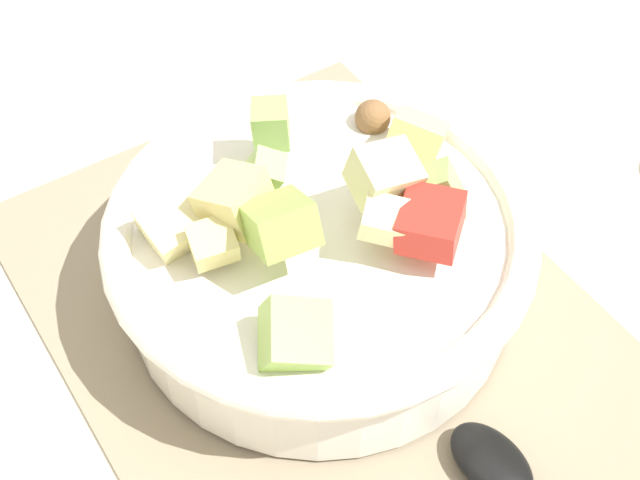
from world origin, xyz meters
TOP-DOWN VIEW (x-y plane):
  - ground_plane at (0.00, 0.00)m, footprint 2.40×2.40m
  - placemat at (0.00, 0.00)m, footprint 0.42×0.32m
  - salad_bowl at (-0.01, 0.01)m, footprint 0.27×0.27m

SIDE VIEW (x-z plane):
  - ground_plane at x=0.00m, z-range 0.00..0.00m
  - placemat at x=0.00m, z-range 0.00..0.01m
  - salad_bowl at x=-0.01m, z-range -0.01..0.11m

